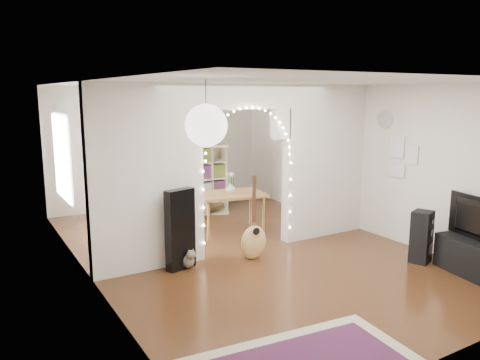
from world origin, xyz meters
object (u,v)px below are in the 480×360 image
bookcase (194,180)px  dining_table (231,197)px  media_console (470,258)px  dining_chair_right (204,196)px  floor_speaker (422,237)px  acoustic_guitar (254,229)px  dining_chair_left (208,200)px

bookcase → dining_table: 1.62m
media_console → dining_chair_right: bearing=115.5°
media_console → dining_table: dining_table is taller
floor_speaker → bookcase: bookcase is taller
acoustic_guitar → floor_speaker: (2.12, -1.42, -0.09)m
dining_chair_left → dining_table: bearing=-123.5°
bookcase → dining_chair_right: bearing=67.1°
bookcase → floor_speaker: bearing=-46.9°
bookcase → dining_chair_right: size_ratio=2.56×
acoustic_guitar → dining_chair_left: bearing=74.8°
dining_table → dining_chair_right: (0.48, 2.06, -0.42)m
dining_chair_left → dining_chair_right: dining_chair_left is taller
acoustic_guitar → dining_table: size_ratio=0.85×
dining_chair_left → floor_speaker: bearing=-93.9°
acoustic_guitar → dining_chair_left: size_ratio=1.85×
floor_speaker → dining_table: 3.31m
bookcase → dining_chair_left: (0.30, -0.00, -0.46)m
bookcase → dining_chair_right: 0.79m
floor_speaker → dining_chair_right: (-1.26, 4.86, -0.14)m
floor_speaker → dining_chair_right: bearing=83.9°
dining_table → dining_chair_left: bearing=88.4°
dining_chair_left → dining_chair_right: size_ratio=1.05×
bookcase → media_console: bearing=-47.8°
dining_table → floor_speaker: bearing=-47.8°
floor_speaker → bookcase: size_ratio=0.54×
dining_chair_right → dining_chair_left: bearing=-124.9°
acoustic_guitar → dining_chair_left: (0.72, 3.00, -0.21)m
acoustic_guitar → floor_speaker: acoustic_guitar is taller
acoustic_guitar → bookcase: bookcase is taller
acoustic_guitar → bookcase: (0.42, 3.00, 0.25)m
media_console → acoustic_guitar: bearing=148.5°
dining_table → dining_chair_right: 2.16m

